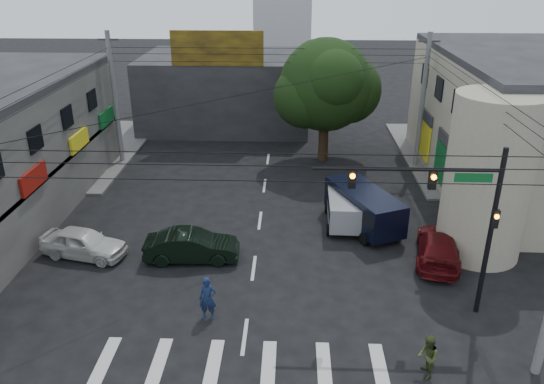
# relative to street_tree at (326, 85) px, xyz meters

# --- Properties ---
(ground) EXTENTS (160.00, 160.00, 0.00)m
(ground) POSITION_rel_street_tree_xyz_m (-4.00, -17.00, -5.47)
(ground) COLOR black
(ground) RESTS_ON ground
(sidewalk_far_left) EXTENTS (16.00, 16.00, 0.15)m
(sidewalk_far_left) POSITION_rel_street_tree_xyz_m (-22.00, 1.00, -5.40)
(sidewalk_far_left) COLOR #514F4C
(sidewalk_far_left) RESTS_ON ground
(sidewalk_far_right) EXTENTS (16.00, 16.00, 0.15)m
(sidewalk_far_right) POSITION_rel_street_tree_xyz_m (14.00, 1.00, -5.40)
(sidewalk_far_right) COLOR #514F4C
(sidewalk_far_right) RESTS_ON ground
(corner_column) EXTENTS (4.00, 4.00, 8.00)m
(corner_column) POSITION_rel_street_tree_xyz_m (7.00, -13.00, -1.47)
(corner_column) COLOR gray
(corner_column) RESTS_ON ground
(building_far) EXTENTS (14.00, 10.00, 6.00)m
(building_far) POSITION_rel_street_tree_xyz_m (-8.00, 9.00, -2.47)
(building_far) COLOR #232326
(building_far) RESTS_ON ground
(billboard) EXTENTS (7.00, 0.30, 2.60)m
(billboard) POSITION_rel_street_tree_xyz_m (-8.00, 4.10, 1.83)
(billboard) COLOR olive
(billboard) RESTS_ON building_far
(street_tree) EXTENTS (6.40, 6.40, 8.70)m
(street_tree) POSITION_rel_street_tree_xyz_m (0.00, 0.00, 0.00)
(street_tree) COLOR black
(street_tree) RESTS_ON ground
(traffic_gantry) EXTENTS (7.10, 0.35, 7.20)m
(traffic_gantry) POSITION_rel_street_tree_xyz_m (3.82, -18.00, -0.64)
(traffic_gantry) COLOR black
(traffic_gantry) RESTS_ON ground
(utility_pole_far_left) EXTENTS (0.32, 0.32, 9.20)m
(utility_pole_far_left) POSITION_rel_street_tree_xyz_m (-14.50, -1.00, -0.87)
(utility_pole_far_left) COLOR #59595B
(utility_pole_far_left) RESTS_ON ground
(utility_pole_far_right) EXTENTS (0.32, 0.32, 9.20)m
(utility_pole_far_right) POSITION_rel_street_tree_xyz_m (6.50, -1.00, -0.87)
(utility_pole_far_right) COLOR #59595B
(utility_pole_far_right) RESTS_ON ground
(dark_sedan) EXTENTS (2.07, 4.71, 1.50)m
(dark_sedan) POSITION_rel_street_tree_xyz_m (-7.04, -14.33, -4.73)
(dark_sedan) COLOR black
(dark_sedan) RESTS_ON ground
(white_compact) EXTENTS (3.57, 4.99, 1.45)m
(white_compact) POSITION_rel_street_tree_xyz_m (-12.41, -14.18, -4.75)
(white_compact) COLOR silver
(white_compact) RESTS_ON ground
(maroon_sedan) EXTENTS (4.24, 5.86, 1.44)m
(maroon_sedan) POSITION_rel_street_tree_xyz_m (4.89, -13.87, -4.75)
(maroon_sedan) COLOR #4E0B0E
(maroon_sedan) RESTS_ON ground
(silver_minivan) EXTENTS (4.11, 1.85, 1.74)m
(silver_minivan) POSITION_rel_street_tree_xyz_m (0.62, -10.23, -4.60)
(silver_minivan) COLOR #A3A5AB
(silver_minivan) RESTS_ON ground
(navy_van) EXTENTS (6.81, 5.99, 2.12)m
(navy_van) POSITION_rel_street_tree_xyz_m (1.67, -10.49, -4.41)
(navy_van) COLOR black
(navy_van) RESTS_ON ground
(traffic_officer) EXTENTS (0.72, 0.49, 1.91)m
(traffic_officer) POSITION_rel_street_tree_xyz_m (-5.57, -18.89, -4.52)
(traffic_officer) COLOR #121F41
(traffic_officer) RESTS_ON ground
(pedestrian_olive) EXTENTS (0.81, 0.63, 1.67)m
(pedestrian_olive) POSITION_rel_street_tree_xyz_m (2.53, -21.85, -4.64)
(pedestrian_olive) COLOR #384620
(pedestrian_olive) RESTS_ON ground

